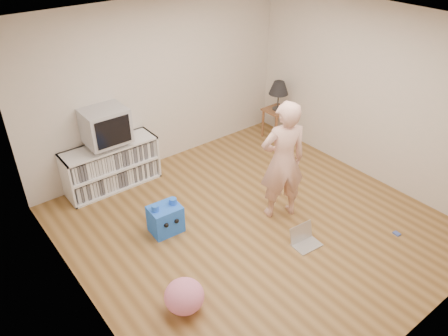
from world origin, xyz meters
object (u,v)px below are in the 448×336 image
Objects in this scene: dvd_deck at (108,143)px; side_table at (277,116)px; laptop at (304,239)px; crt_tv at (105,125)px; plush_pink at (184,296)px; person at (283,161)px; table_lamp at (279,88)px; plush_blue at (166,219)px; media_unit at (111,166)px.

dvd_deck is 3.07m from side_table.
laptop is at bearing -63.95° from dvd_deck.
crt_tv is 3.12m from side_table.
dvd_deck is at bearing 80.11° from plush_pink.
plush_pink is (-0.46, -2.61, -0.84)m from crt_tv.
person reaches higher than crt_tv.
table_lamp is 4.22m from plush_pink.
laptop is 0.87× the size of plush_pink.
plush_pink is at bearing -147.28° from table_lamp.
plush_blue is (-1.43, 0.64, -0.64)m from person.
crt_tv is at bearing 173.11° from side_table.
side_table is 1.49× the size of laptop.
table_lamp is at bearing -6.95° from dvd_deck.
laptop is at bearing -64.08° from media_unit.
side_table is 1.18× the size of plush_blue.
laptop is 0.79× the size of plush_blue.
crt_tv is 1.09× the size of side_table.
table_lamp reaches higher than laptop.
media_unit is 2.59m from person.
table_lamp is at bearing 0.00° from side_table.
plush_blue is at bearing -87.32° from media_unit.
table_lamp is 3.23m from plush_blue.
crt_tv is 1.41× the size of plush_pink.
dvd_deck is 2.71m from plush_pink.
table_lamp is at bearing 57.79° from laptop.
table_lamp is (3.03, -0.37, -0.08)m from crt_tv.
person is 3.61× the size of plush_blue.
laptop is (1.31, -2.70, -0.28)m from media_unit.
crt_tv is 2.53m from person.
table_lamp is 1.40× the size of laptop.
table_lamp reaches higher than dvd_deck.
plush_pink is at bearing 38.95° from person.
plush_pink is (-1.95, -0.57, -0.66)m from person.
crt_tv reaches higher than table_lamp.
media_unit is 3.06m from side_table.
laptop is (-0.19, -0.64, -0.77)m from person.
media_unit is at bearing 80.17° from plush_pink.
dvd_deck is at bearing 120.58° from laptop.
person reaches higher than dvd_deck.
side_table is at bearing -6.95° from dvd_deck.
table_lamp is at bearing 32.72° from plush_pink.
table_lamp is at bearing -110.16° from person.
crt_tv is at bearing -90.00° from dvd_deck.
media_unit is at bearing 172.76° from side_table.
media_unit is 0.67m from crt_tv.
dvd_deck reaches higher than media_unit.
plush_blue reaches higher than laptop.
crt_tv is at bearing 96.05° from plush_blue.
side_table is 0.53m from table_lamp.
side_table is (3.03, -0.37, -0.32)m from dvd_deck.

